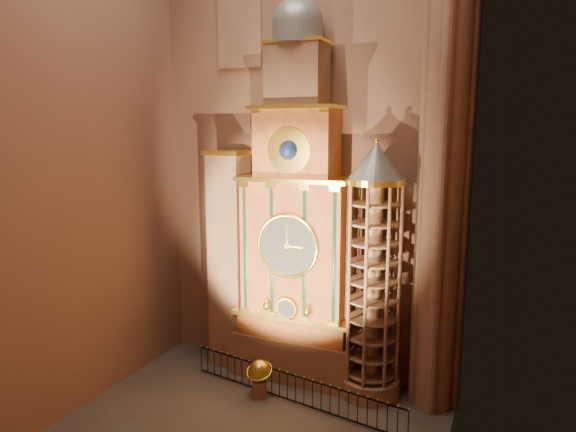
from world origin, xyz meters
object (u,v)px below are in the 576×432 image
at_px(astronomical_clock, 297,233).
at_px(stair_turret, 373,275).
at_px(portrait_tower, 230,259).
at_px(celestial_globe, 259,375).
at_px(iron_railing, 292,388).

bearing_deg(astronomical_clock, stair_turret, -4.30).
bearing_deg(stair_turret, portrait_tower, 177.67).
relative_size(astronomical_clock, celestial_globe, 10.36).
bearing_deg(celestial_globe, astronomical_clock, 73.16).
distance_m(astronomical_clock, stair_turret, 3.78).
xyz_separation_m(stair_turret, iron_railing, (-2.76, -2.01, -4.62)).
height_order(portrait_tower, celestial_globe, portrait_tower).
distance_m(astronomical_clock, iron_railing, 6.48).
bearing_deg(stair_turret, iron_railing, -143.93).
height_order(stair_turret, celestial_globe, stair_turret).
bearing_deg(iron_railing, stair_turret, 36.07).
relative_size(astronomical_clock, iron_railing, 1.70).
bearing_deg(portrait_tower, astronomical_clock, -0.29).
relative_size(astronomical_clock, stair_turret, 1.55).
height_order(astronomical_clock, portrait_tower, astronomical_clock).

